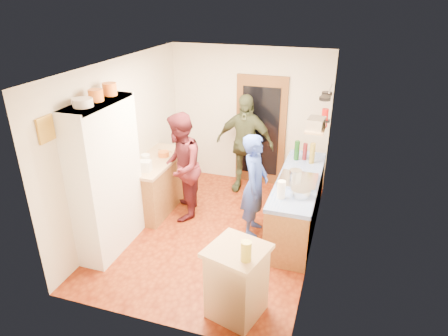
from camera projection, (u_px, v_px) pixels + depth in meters
The scene contains 44 objects.
floor at pixel (214, 232), 6.33m from camera, with size 3.00×4.00×0.02m, color maroon.
ceiling at pixel (212, 64), 5.24m from camera, with size 3.00×4.00×0.02m, color silver.
wall_back at pixel (249, 117), 7.53m from camera, with size 3.00×0.02×2.60m, color beige.
wall_front at pixel (148, 228), 4.04m from camera, with size 3.00×0.02×2.60m, color beige.
wall_left at pixel (122, 144), 6.21m from camera, with size 0.02×4.00×2.60m, color beige.
wall_right at pixel (319, 169), 5.36m from camera, with size 0.02×4.00×2.60m, color beige.
door_frame at pixel (261, 131), 7.53m from camera, with size 0.95×0.06×2.10m, color brown.
door_glass at pixel (260, 132), 7.49m from camera, with size 0.70×0.02×1.70m, color black.
hutch_body at pixel (106, 179), 5.54m from camera, with size 0.40×1.20×2.20m, color white.
hutch_top_shelf at pixel (96, 103), 5.09m from camera, with size 0.40×1.14×0.04m, color white.
plate_stack at pixel (83, 103), 4.84m from camera, with size 0.24×0.24×0.10m, color white.
orange_pot_a at pixel (96, 95), 5.07m from camera, with size 0.19×0.19×0.15m, color orange.
orange_pot_b at pixel (110, 89), 5.34m from camera, with size 0.19×0.19×0.17m, color orange.
left_counter_base at pixel (157, 185), 6.87m from camera, with size 0.60×1.40×0.85m, color olive.
left_counter_top at pixel (155, 161), 6.69m from camera, with size 0.64×1.44×0.05m, color tan.
toaster at pixel (144, 166), 6.22m from camera, with size 0.23×0.15×0.17m, color white.
kettle at pixel (146, 159), 6.46m from camera, with size 0.15×0.15×0.17m, color white.
orange_bowl at pixel (164, 154), 6.78m from camera, with size 0.19×0.19×0.09m, color orange.
chopping_board at pixel (168, 149), 7.08m from camera, with size 0.30×0.22×0.03m, color tan.
right_counter_base at pixel (297, 205), 6.25m from camera, with size 0.60×2.20×0.84m, color olive.
right_counter_top at pixel (299, 179), 6.06m from camera, with size 0.62×2.22×0.06m, color #0934B1.
hob at pixel (298, 180), 5.91m from camera, with size 0.55×0.58×0.04m, color silver.
pot_on_hob at pixel (295, 174), 5.93m from camera, with size 0.18×0.18×0.12m, color silver.
bottle_a at pixel (297, 150), 6.60m from camera, with size 0.08×0.08×0.33m, color #143F14.
bottle_b at pixel (305, 152), 6.60m from camera, with size 0.07×0.07×0.29m, color #591419.
bottle_c at pixel (312, 153), 6.46m from camera, with size 0.09×0.09×0.34m, color olive.
paper_towel at pixel (281, 189), 5.41m from camera, with size 0.11×0.11×0.25m, color white.
mixing_bowl at pixel (301, 193), 5.48m from camera, with size 0.28×0.28×0.11m, color silver.
island_base at pixel (237, 283), 4.57m from camera, with size 0.55×0.55×0.86m, color tan.
island_top at pixel (237, 251), 4.39m from camera, with size 0.62×0.62×0.05m, color tan.
cutting_board at pixel (236, 246), 4.45m from camera, with size 0.35×0.28×0.02m, color white.
oil_jar at pixel (246, 251), 4.15m from camera, with size 0.12×0.12×0.23m, color #AD9E2D.
pan_rail at pixel (330, 88), 6.39m from camera, with size 0.02×0.02×0.65m, color silver.
pan_hang_a at pixel (325, 99), 6.31m from camera, with size 0.18×0.18×0.05m, color black.
pan_hang_b at pixel (326, 97), 6.49m from camera, with size 0.16×0.16×0.05m, color black.
pan_hang_c at pixel (327, 93), 6.66m from camera, with size 0.17×0.17×0.05m, color black.
wall_shelf at pixel (315, 129), 5.63m from camera, with size 0.26×0.42×0.03m, color tan.
radio at pixel (316, 123), 5.59m from camera, with size 0.22×0.30×0.15m, color silver.
ext_bracket at pixel (328, 121), 6.78m from camera, with size 0.06×0.10×0.04m, color black.
fire_extinguisher at pixel (325, 118), 6.78m from camera, with size 0.11×0.11×0.32m, color red.
picture_frame at pixel (46, 129), 4.55m from camera, with size 0.03×0.25×0.30m, color gold.
person_hob at pixel (256, 186), 5.97m from camera, with size 0.59×0.39×1.62m, color #2B44A7.
person_left at pixel (183, 166), 6.45m from camera, with size 0.87×0.67×1.78m, color #4A151C.
person_back at pixel (245, 144), 7.28m from camera, with size 1.08×0.45×1.84m, color #383D26.
Camera 1 is at (1.79, -5.04, 3.53)m, focal length 32.00 mm.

